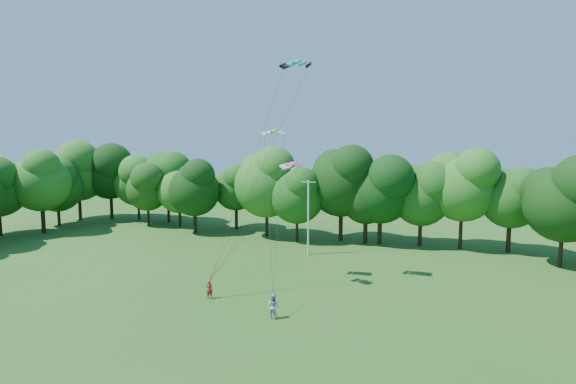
% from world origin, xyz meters
% --- Properties ---
extents(ground, '(160.00, 160.00, 0.00)m').
position_xyz_m(ground, '(0.00, 0.00, 0.00)').
color(ground, '#1F4E15').
rests_on(ground, ground).
extents(utility_pole, '(1.70, 0.27, 8.51)m').
position_xyz_m(utility_pole, '(-2.97, 28.41, 4.37)').
color(utility_pole, beige).
rests_on(utility_pole, ground).
extents(kite_flyer_left, '(0.64, 0.53, 1.52)m').
position_xyz_m(kite_flyer_left, '(-5.21, 11.81, 0.76)').
color(kite_flyer_left, '#A31915').
rests_on(kite_flyer_left, ground).
extents(kite_flyer_right, '(0.97, 0.81, 1.82)m').
position_xyz_m(kite_flyer_right, '(1.37, 10.22, 0.91)').
color(kite_flyer_right, '#91A3C9').
rests_on(kite_flyer_right, ground).
extents(kite_teal, '(2.80, 1.47, 0.60)m').
position_xyz_m(kite_teal, '(-0.40, 18.79, 19.76)').
color(kite_teal, '#05A8A5').
rests_on(kite_teal, ground).
extents(kite_green, '(2.46, 1.47, 0.37)m').
position_xyz_m(kite_green, '(-2.55, 18.65, 13.75)').
color(kite_green, '#2CD01F').
rests_on(kite_green, ground).
extents(kite_pink, '(2.14, 1.51, 0.33)m').
position_xyz_m(kite_pink, '(-0.28, 17.30, 10.90)').
color(kite_pink, '#F744AC').
rests_on(kite_pink, ground).
extents(tree_back_west, '(6.91, 6.91, 10.05)m').
position_xyz_m(tree_back_west, '(-31.73, 35.07, 6.28)').
color(tree_back_west, black).
rests_on(tree_back_west, ground).
extents(tree_back_center, '(8.55, 8.55, 12.44)m').
position_xyz_m(tree_back_center, '(3.29, 37.04, 7.77)').
color(tree_back_center, black).
rests_on(tree_back_center, ground).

